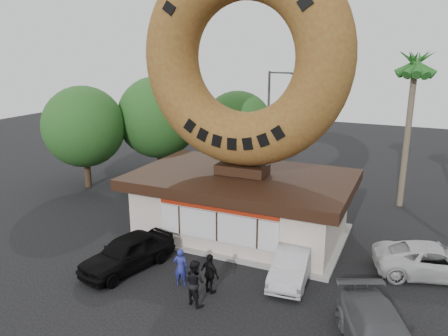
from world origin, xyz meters
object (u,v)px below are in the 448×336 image
Objects in this scene: donut_shop at (242,202)px; person_left at (181,267)px; street_lamp at (270,120)px; car_white at (434,261)px; person_center at (195,282)px; giant_donut at (243,58)px; car_silver at (292,264)px; person_right at (210,274)px; car_black at (127,252)px.

donut_shop is 6.06m from person_left.
street_lamp reaches higher than car_white.
car_white is (8.44, 6.21, -0.22)m from person_center.
car_silver is (3.77, -3.52, -8.45)m from giant_donut.
person_right reaches higher than car_silver.
giant_donut reaches higher than car_silver.
car_silver is at bearing -42.92° from donut_shop.
donut_shop is 6.16m from person_right.
car_black is (-4.06, 1.25, -0.14)m from person_center.
giant_donut is at bearing 75.54° from car_black.
car_white is at bearing -166.85° from person_left.
person_center is 4.25m from car_black.
person_right is at bearing 106.91° from car_white.
person_center reaches higher than car_black.
donut_shop is at bearing -57.45° from person_right.
person_center is at bearing 100.82° from person_right.
person_left is (-0.29, -5.98, -0.94)m from donut_shop.
car_silver is at bearing -164.05° from person_left.
person_right is (2.92, -16.01, -3.63)m from street_lamp.
car_black is at bearing 2.00° from person_center.
car_black is at bearing 18.32° from person_right.
street_lamp is at bearing -57.21° from person_right.
person_left reaches higher than car_white.
person_left is (-0.29, -6.00, -8.29)m from giant_donut.
donut_shop is 6.74× the size of person_left.
street_lamp reaches higher than car_silver.
street_lamp is 16.49m from person_left.
donut_shop is 7.05m from person_center.
street_lamp is 1.75× the size of car_black.
donut_shop reaches higher than car_white.
car_silver is at bearing -110.95° from person_center.
car_black is (-2.90, 0.29, -0.05)m from person_left.
donut_shop is at bearing 69.87° from car_white.
donut_shop is 2.75× the size of car_silver.
car_black is at bearing -119.18° from giant_donut.
person_center is 0.97m from person_right.
person_center is at bearing -82.82° from donut_shop.
person_right is at bearing -79.65° from street_lamp.
donut_shop reaches higher than person_left.
person_left is at bearing -84.39° from street_lamp.
car_silver is (2.70, 2.49, -0.18)m from person_right.
person_left is 0.41× the size of car_silver.
person_center is 4.50m from car_silver.
person_left is 0.33× the size of car_white.
donut_shop is 6.60m from car_black.
giant_donut is at bearing -63.71° from person_center.
car_silver is 0.80× the size of car_white.
street_lamp reaches higher than person_center.
car_white is at bearing -4.61° from giant_donut.
donut_shop reaches higher than car_silver.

